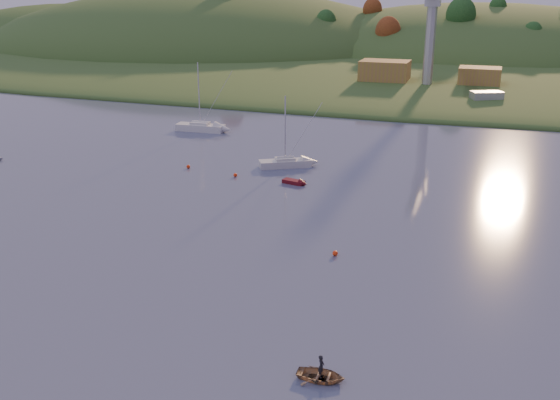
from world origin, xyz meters
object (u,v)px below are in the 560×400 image
(sailboat_far, at_px, (285,162))
(red_tender, at_px, (298,183))
(canoe, at_px, (321,376))
(sailboat_near, at_px, (200,127))

(sailboat_far, xyz_separation_m, red_tender, (4.02, -7.01, -0.43))
(canoe, relative_size, red_tender, 0.89)
(sailboat_far, bearing_deg, red_tender, -89.69)
(sailboat_near, xyz_separation_m, canoe, (38.16, -62.13, -0.43))
(sailboat_far, relative_size, red_tender, 2.81)
(canoe, distance_m, red_tender, 40.92)
(red_tender, bearing_deg, sailboat_near, 149.58)
(canoe, height_order, red_tender, red_tender)
(canoe, bearing_deg, red_tender, 16.78)
(canoe, bearing_deg, sailboat_far, 18.53)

